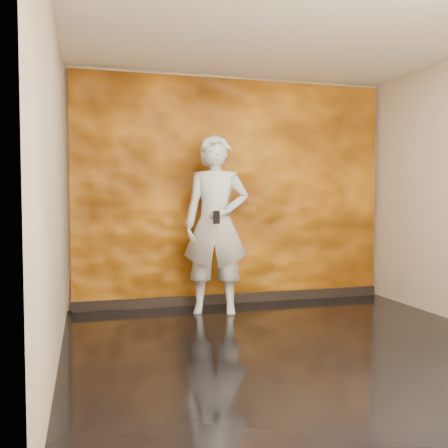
% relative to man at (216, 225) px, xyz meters
% --- Properties ---
extents(room, '(4.02, 4.02, 2.81)m').
position_rel_man_xyz_m(room, '(0.36, -1.49, 0.39)').
color(room, black).
rests_on(room, ground).
extents(feature_wall, '(3.90, 0.06, 2.75)m').
position_rel_man_xyz_m(feature_wall, '(0.36, 0.47, 0.37)').
color(feature_wall, orange).
rests_on(feature_wall, ground).
extents(baseboard, '(3.90, 0.04, 0.12)m').
position_rel_man_xyz_m(baseboard, '(0.36, 0.43, -0.95)').
color(baseboard, black).
rests_on(baseboard, ground).
extents(man, '(0.85, 0.69, 2.01)m').
position_rel_man_xyz_m(man, '(0.00, 0.00, 0.00)').
color(man, '#9DA3AC').
rests_on(man, ground).
extents(phone, '(0.08, 0.03, 0.14)m').
position_rel_man_xyz_m(phone, '(-0.07, -0.29, 0.09)').
color(phone, black).
rests_on(phone, man).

